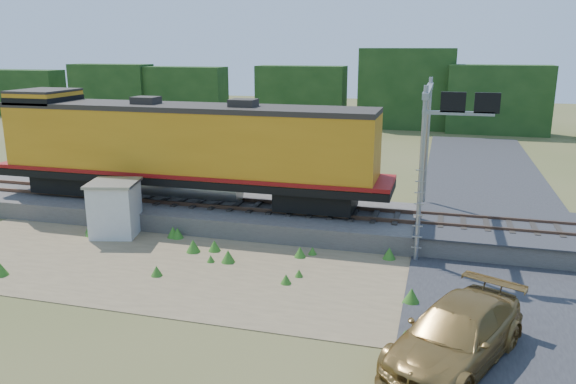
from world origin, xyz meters
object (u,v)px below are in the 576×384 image
(shed, at_px, (115,208))
(car, at_px, (456,335))
(locomotive, at_px, (180,147))
(signal_gantry, at_px, (434,123))

(shed, bearing_deg, car, -39.17)
(locomotive, relative_size, car, 3.61)
(shed, distance_m, signal_gantry, 13.59)
(signal_gantry, xyz_separation_m, car, (1.00, -8.97, -4.17))
(shed, relative_size, signal_gantry, 0.37)
(car, bearing_deg, shed, 179.74)
(shed, bearing_deg, signal_gantry, -3.10)
(locomotive, distance_m, signal_gantry, 11.34)
(signal_gantry, relative_size, car, 1.25)
(signal_gantry, bearing_deg, car, -83.67)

